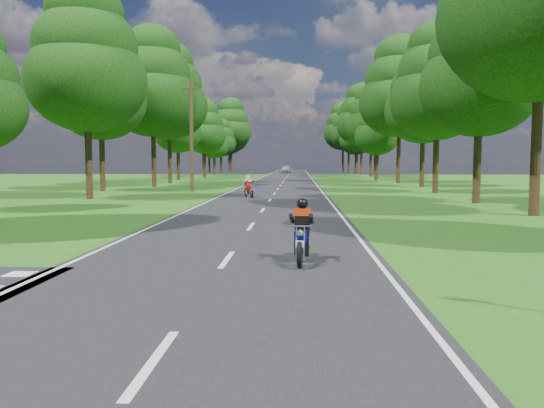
{
  "coord_description": "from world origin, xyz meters",
  "views": [
    {
      "loc": [
        1.57,
        -9.53,
        2.19
      ],
      "look_at": [
        0.91,
        4.0,
        1.1
      ],
      "focal_mm": 35.0,
      "sensor_mm": 36.0,
      "label": 1
    }
  ],
  "objects": [
    {
      "name": "treeline",
      "position": [
        1.43,
        60.06,
        8.25
      ],
      "size": [
        40.0,
        115.35,
        14.78
      ],
      "color": "black",
      "rests_on": "ground"
    },
    {
      "name": "ground",
      "position": [
        0.0,
        0.0,
        0.0
      ],
      "size": [
        160.0,
        160.0,
        0.0
      ],
      "primitive_type": "plane",
      "color": "#2B6116",
      "rests_on": "ground"
    },
    {
      "name": "distant_car",
      "position": [
        -0.55,
        87.08,
        0.71
      ],
      "size": [
        2.29,
        4.28,
        1.39
      ],
      "primitive_type": "imported",
      "rotation": [
        0.0,
        0.0,
        -0.17
      ],
      "color": "silver",
      "rests_on": "main_road"
    },
    {
      "name": "rider_far_red",
      "position": [
        -1.39,
        22.28,
        0.68
      ],
      "size": [
        1.05,
        1.68,
        1.33
      ],
      "primitive_type": null,
      "rotation": [
        0.0,
        0.0,
        0.36
      ],
      "color": "#AA240D",
      "rests_on": "main_road"
    },
    {
      "name": "telegraph_pole",
      "position": [
        -6.0,
        28.0,
        4.07
      ],
      "size": [
        1.2,
        0.26,
        8.0
      ],
      "color": "#382616",
      "rests_on": "ground"
    },
    {
      "name": "road_markings",
      "position": [
        -0.14,
        48.13,
        0.02
      ],
      "size": [
        7.4,
        140.0,
        0.01
      ],
      "color": "silver",
      "rests_on": "main_road"
    },
    {
      "name": "rider_near_blue",
      "position": [
        1.66,
        1.85,
        0.71
      ],
      "size": [
        0.66,
        1.69,
        1.38
      ],
      "primitive_type": null,
      "rotation": [
        0.0,
        0.0,
        -0.07
      ],
      "color": "#100D95",
      "rests_on": "main_road"
    },
    {
      "name": "main_road",
      "position": [
        0.0,
        50.0,
        0.01
      ],
      "size": [
        7.0,
        140.0,
        0.02
      ],
      "primitive_type": "cube",
      "color": "black",
      "rests_on": "ground"
    }
  ]
}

